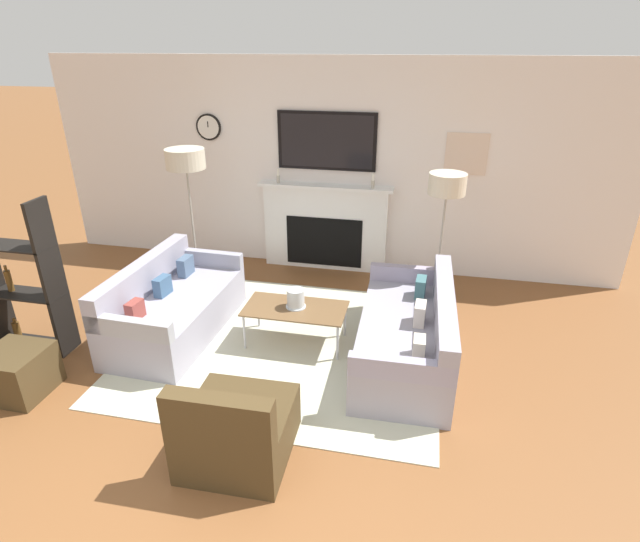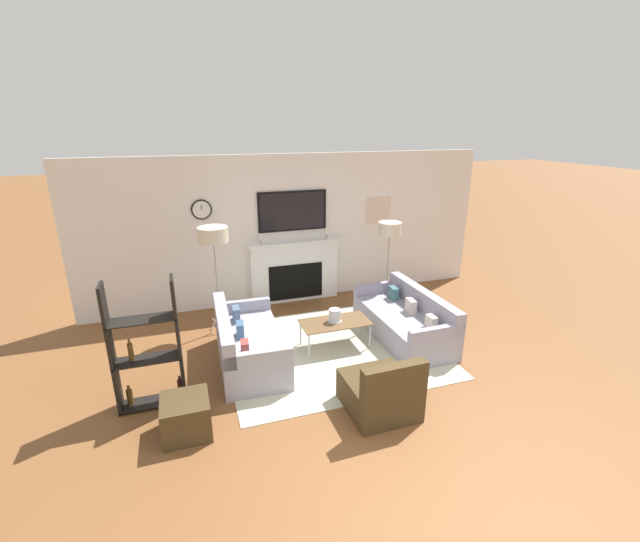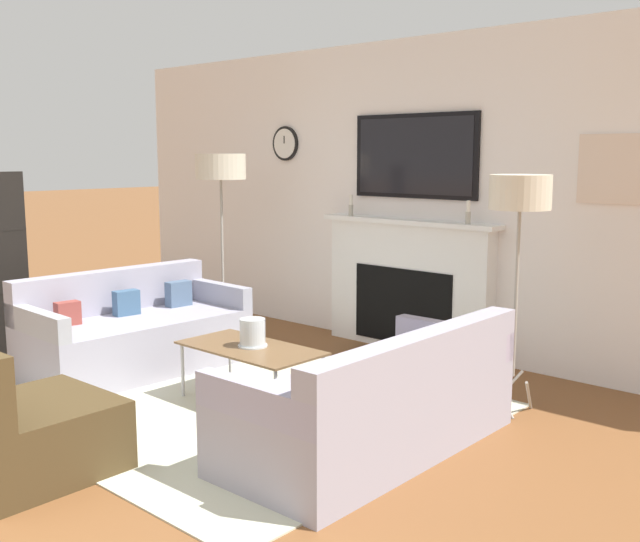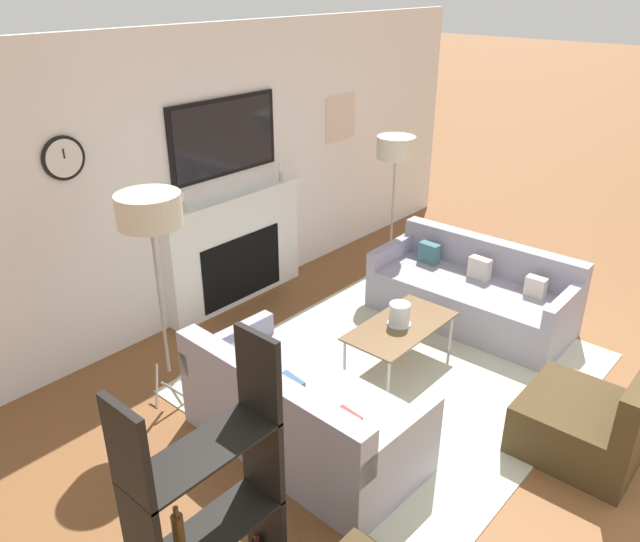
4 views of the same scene
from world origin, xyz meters
name	(u,v)px [view 4 (image 4 of 4)]	position (x,y,z in m)	size (l,w,h in m)	color
fireplace_wall	(226,185)	(0.00, 4.65, 1.22)	(7.52, 0.28, 2.70)	white
area_rug	(398,373)	(0.00, 2.55, 0.01)	(3.07, 2.69, 0.01)	beige
couch_left	(300,416)	(-1.23, 2.55, 0.28)	(0.90, 1.74, 0.78)	#9B98A8
couch_right	(473,294)	(1.23, 2.55, 0.27)	(0.88, 1.90, 0.75)	#9B98A8
armchair	(589,424)	(0.06, 1.01, 0.25)	(0.77, 0.82, 0.77)	#46351D
coffee_table	(401,328)	(0.09, 2.61, 0.38)	(1.03, 0.52, 0.41)	brown
hurricane_candle	(399,315)	(0.09, 2.63, 0.49)	(0.20, 0.20, 0.19)	silver
floor_lamp_left	(149,213)	(-1.49, 3.71, 1.58)	(0.46, 0.46, 1.72)	#9E998E
floor_lamp_right	(396,150)	(1.49, 3.71, 1.44)	(0.40, 0.40, 1.59)	#9E998E
shelf_unit	(209,516)	(-2.46, 1.99, 0.71)	(0.76, 0.28, 1.58)	black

